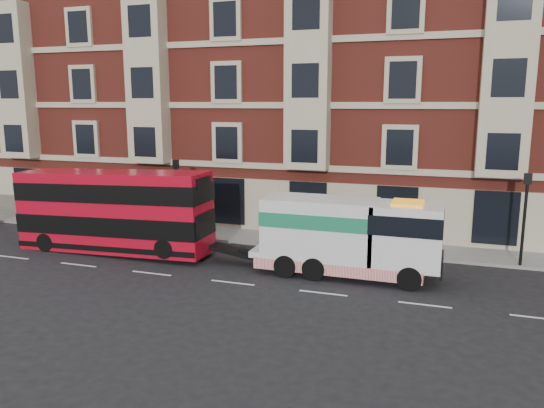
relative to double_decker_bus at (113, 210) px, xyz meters
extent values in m
plane|color=black|center=(7.67, -2.52, -2.23)|extent=(120.00, 120.00, 0.00)
cube|color=slate|center=(7.67, 4.98, -2.15)|extent=(90.00, 3.00, 0.15)
cube|color=maroon|center=(8.17, 12.48, 6.77)|extent=(45.00, 12.00, 18.00)
cylinder|color=black|center=(1.67, 3.68, -0.08)|extent=(0.14, 0.14, 4.00)
cube|color=black|center=(1.67, 3.68, 2.02)|extent=(0.35, 0.15, 0.50)
cylinder|color=black|center=(19.67, 3.68, -0.08)|extent=(0.14, 0.14, 4.00)
cube|color=black|center=(19.67, 3.68, 2.02)|extent=(0.35, 0.15, 0.50)
cube|color=#B50A1E|center=(0.00, 0.00, -0.06)|extent=(10.35, 2.31, 4.07)
cube|color=black|center=(0.00, 0.00, -0.66)|extent=(10.39, 2.37, 0.97)
cube|color=black|center=(0.00, 0.00, 1.01)|extent=(10.39, 2.37, 0.92)
cylinder|color=black|center=(-3.51, -1.04, -1.75)|extent=(0.96, 0.30, 0.96)
cylinder|color=black|center=(-3.51, 1.04, -1.75)|extent=(0.96, 0.30, 0.96)
cylinder|color=black|center=(3.51, -1.04, -1.47)|extent=(0.96, 0.30, 0.96)
cylinder|color=black|center=(3.51, 1.04, -1.47)|extent=(0.96, 0.30, 0.96)
cube|color=silver|center=(12.00, 0.00, -1.35)|extent=(8.32, 2.12, 0.28)
cube|color=silver|center=(14.68, 0.00, -0.15)|extent=(2.96, 2.31, 2.68)
cube|color=silver|center=(10.89, 0.00, -0.10)|extent=(4.99, 2.31, 2.68)
cube|color=#18704B|center=(10.89, 0.00, 0.36)|extent=(5.04, 2.35, 0.65)
cube|color=red|center=(11.82, 0.00, -1.67)|extent=(7.39, 2.37, 0.51)
cylinder|color=black|center=(14.96, -1.04, -1.72)|extent=(1.02, 0.32, 1.02)
cylinder|color=black|center=(14.96, 1.04, -1.72)|extent=(1.02, 0.32, 1.02)
cylinder|color=black|center=(10.89, -1.04, -1.72)|extent=(1.02, 0.37, 1.02)
cylinder|color=black|center=(10.89, 1.04, -1.72)|extent=(1.02, 0.37, 1.02)
cylinder|color=black|center=(9.60, -1.04, -1.72)|extent=(1.02, 0.37, 1.02)
cylinder|color=black|center=(9.60, 1.04, -1.72)|extent=(1.02, 0.37, 1.02)
imported|color=black|center=(-7.79, 5.20, -1.30)|extent=(0.67, 0.66, 1.55)
camera|label=1|loc=(16.23, -22.65, 5.44)|focal=35.00mm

